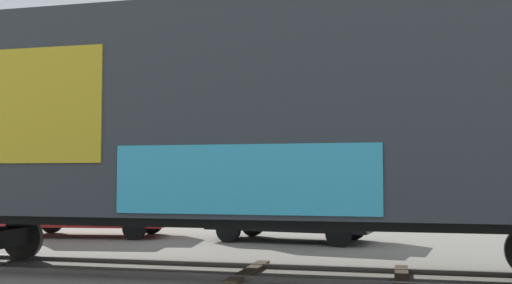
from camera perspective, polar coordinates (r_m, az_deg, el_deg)
name	(u,v)px	position (r m, az deg, el deg)	size (l,w,h in m)	color
ground_plane	(302,275)	(10.98, 4.35, -12.47)	(260.00, 260.00, 0.00)	slate
track	(201,270)	(11.38, -5.26, -11.93)	(60.02, 3.89, 0.08)	#4C4742
freight_car	(243,119)	(11.07, -1.28, 2.20)	(17.00, 3.58, 4.94)	#33383D
hillside	(368,134)	(74.26, 10.52, 0.71)	(137.58, 36.45, 18.42)	silver
parked_car_red	(89,205)	(18.51, -15.54, -5.76)	(4.85, 2.36, 1.81)	#B21E1E
parked_car_black	(289,208)	(16.58, 3.12, -6.25)	(4.67, 2.58, 1.77)	black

